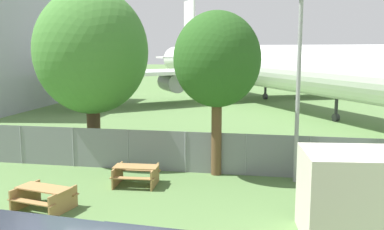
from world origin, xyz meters
name	(u,v)px	position (x,y,z in m)	size (l,w,h in m)	color
perimeter_fence	(185,152)	(0.00, 9.57, 0.88)	(56.07, 0.07, 1.75)	gray
airplane	(253,66)	(1.34, 34.72, 3.47)	(33.34, 39.77, 11.08)	white
portable_cabin	(376,196)	(6.50, 4.01, 1.23)	(4.22, 2.73, 2.47)	beige
picnic_bench_near_cabin	(136,173)	(-1.50, 7.43, 0.47)	(1.76, 1.51, 0.76)	#A37A47
picnic_bench_open_grass	(44,196)	(-3.64, 4.35, 0.47)	(2.00, 1.73, 0.76)	#A37A47
tree_left_of_cabin	(91,52)	(-4.79, 11.18, 5.04)	(5.28, 5.28, 7.97)	#4C3823
tree_behind_benches	(217,60)	(1.33, 9.48, 4.75)	(3.53, 3.53, 6.73)	brown
light_mast	(299,65)	(4.53, 9.07, 4.60)	(0.44, 0.44, 7.50)	#99999E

